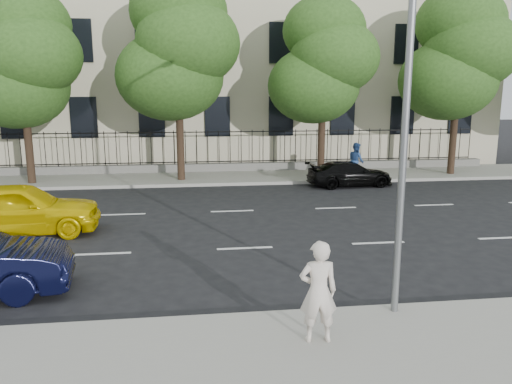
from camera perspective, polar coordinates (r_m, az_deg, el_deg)
ground at (r=12.11m, az=-0.04°, el=-10.09°), size 120.00×120.00×0.00m
near_sidewalk at (r=8.52m, az=3.55°, el=-19.53°), size 60.00×4.00×0.15m
far_sidewalk at (r=25.58m, az=-4.00°, el=1.69°), size 60.00×4.00×0.15m
lane_markings at (r=16.58m, az=-2.12°, el=-4.03°), size 49.60×4.62×0.01m
masonry_building at (r=34.43m, az=-5.14°, el=19.17°), size 34.60×12.11×18.50m
iron_fence at (r=27.17m, az=-4.22°, el=3.49°), size 30.00×0.50×2.20m
street_light at (r=10.19m, az=15.88°, el=14.96°), size 0.25×3.32×8.05m
tree_b at (r=25.69m, az=-25.10°, el=13.61°), size 5.53×5.12×8.97m
tree_c at (r=24.60m, az=-8.87°, el=16.00°), size 5.89×5.50×9.80m
tree_d at (r=25.39m, az=7.71°, el=14.60°), size 5.34×4.94×8.84m
tree_e at (r=28.02m, az=22.16°, el=14.32°), size 5.71×5.31×9.46m
yellow_taxi at (r=17.22m, az=-25.57°, el=-1.74°), size 5.08×2.42×1.67m
black_sedan at (r=23.90m, az=10.68°, el=2.06°), size 4.16×1.95×1.17m
woman_near at (r=8.83m, az=7.13°, el=-11.23°), size 0.68×0.46×1.83m
pedestrian_far at (r=25.11m, az=11.37°, el=3.53°), size 0.83×0.98×1.78m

